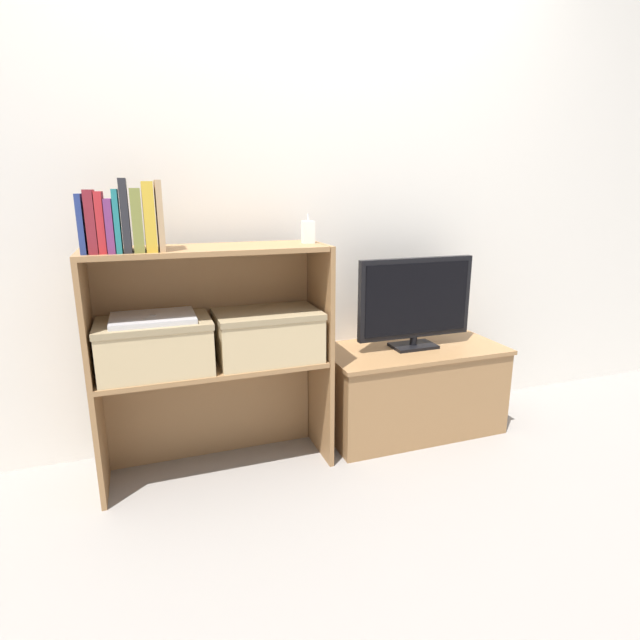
{
  "coord_description": "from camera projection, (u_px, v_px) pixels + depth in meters",
  "views": [
    {
      "loc": [
        -0.72,
        -1.86,
        1.2
      ],
      "look_at": [
        0.0,
        0.16,
        0.64
      ],
      "focal_mm": 28.0,
      "sensor_mm": 36.0,
      "label": 1
    }
  ],
  "objects": [
    {
      "name": "ground_plane",
      "position": [
        332.0,
        467.0,
        2.23
      ],
      "size": [
        16.0,
        16.0,
        0.0
      ],
      "primitive_type": "plane",
      "color": "gray"
    },
    {
      "name": "wall_back",
      "position": [
        298.0,
        190.0,
        2.35
      ],
      "size": [
        10.0,
        0.05,
        2.4
      ],
      "color": "silver",
      "rests_on": "ground_plane"
    },
    {
      "name": "tv_stand",
      "position": [
        411.0,
        388.0,
        2.54
      ],
      "size": [
        0.9,
        0.45,
        0.44
      ],
      "color": "olive",
      "rests_on": "ground_plane"
    },
    {
      "name": "tv",
      "position": [
        416.0,
        301.0,
        2.42
      ],
      "size": [
        0.6,
        0.14,
        0.45
      ],
      "color": "black",
      "rests_on": "tv_stand"
    },
    {
      "name": "bookshelf_lower_tier",
      "position": [
        215.0,
        398.0,
        2.2
      ],
      "size": [
        0.96,
        0.32,
        0.49
      ],
      "color": "olive",
      "rests_on": "ground_plane"
    },
    {
      "name": "bookshelf_upper_tier",
      "position": [
        208.0,
        289.0,
        2.08
      ],
      "size": [
        0.96,
        0.32,
        0.49
      ],
      "color": "olive",
      "rests_on": "bookshelf_lower_tier"
    },
    {
      "name": "book_navy",
      "position": [
        82.0,
        224.0,
        1.75
      ],
      "size": [
        0.02,
        0.13,
        0.21
      ],
      "color": "navy",
      "rests_on": "bookshelf_upper_tier"
    },
    {
      "name": "book_maroon",
      "position": [
        92.0,
        222.0,
        1.76
      ],
      "size": [
        0.03,
        0.13,
        0.22
      ],
      "color": "maroon",
      "rests_on": "bookshelf_upper_tier"
    },
    {
      "name": "book_crimson",
      "position": [
        101.0,
        222.0,
        1.77
      ],
      "size": [
        0.03,
        0.13,
        0.21
      ],
      "color": "#B22328",
      "rests_on": "bookshelf_upper_tier"
    },
    {
      "name": "book_plum",
      "position": [
        110.0,
        226.0,
        1.79
      ],
      "size": [
        0.03,
        0.15,
        0.19
      ],
      "color": "#6B2D66",
      "rests_on": "bookshelf_upper_tier"
    },
    {
      "name": "book_teal",
      "position": [
        117.0,
        221.0,
        1.79
      ],
      "size": [
        0.02,
        0.15,
        0.22
      ],
      "color": "#1E7075",
      "rests_on": "bookshelf_upper_tier"
    },
    {
      "name": "book_charcoal",
      "position": [
        125.0,
        216.0,
        1.79
      ],
      "size": [
        0.03,
        0.14,
        0.26
      ],
      "color": "#232328",
      "rests_on": "bookshelf_upper_tier"
    },
    {
      "name": "book_olive",
      "position": [
        137.0,
        220.0,
        1.81
      ],
      "size": [
        0.04,
        0.15,
        0.23
      ],
      "color": "olive",
      "rests_on": "bookshelf_upper_tier"
    },
    {
      "name": "book_mustard",
      "position": [
        149.0,
        217.0,
        1.82
      ],
      "size": [
        0.04,
        0.15,
        0.25
      ],
      "color": "gold",
      "rests_on": "bookshelf_upper_tier"
    },
    {
      "name": "book_tan",
      "position": [
        160.0,
        216.0,
        1.83
      ],
      "size": [
        0.02,
        0.15,
        0.25
      ],
      "color": "tan",
      "rests_on": "bookshelf_upper_tier"
    },
    {
      "name": "baby_monitor",
      "position": [
        308.0,
        232.0,
        2.1
      ],
      "size": [
        0.05,
        0.03,
        0.12
      ],
      "color": "white",
      "rests_on": "bookshelf_upper_tier"
    },
    {
      "name": "storage_basket_left",
      "position": [
        155.0,
        344.0,
        1.98
      ],
      "size": [
        0.44,
        0.29,
        0.21
      ],
      "color": "tan",
      "rests_on": "bookshelf_lower_tier"
    },
    {
      "name": "storage_basket_right",
      "position": [
        268.0,
        333.0,
        2.13
      ],
      "size": [
        0.44,
        0.29,
        0.21
      ],
      "color": "tan",
      "rests_on": "bookshelf_lower_tier"
    },
    {
      "name": "laptop",
      "position": [
        153.0,
        318.0,
        1.95
      ],
      "size": [
        0.32,
        0.24,
        0.02
      ],
      "color": "#BCBCC1",
      "rests_on": "storage_basket_left"
    }
  ]
}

